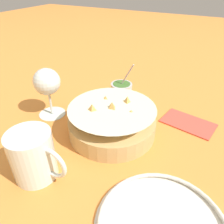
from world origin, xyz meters
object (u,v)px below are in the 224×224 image
object	(u,v)px
sauce_cup	(122,89)
beer_mug	(34,157)
wine_glass	(47,84)
food_basket	(112,121)

from	to	relation	value
sauce_cup	beer_mug	bearing A→B (deg)	-90.45
sauce_cup	wine_glass	world-z (taller)	wine_glass
food_basket	wine_glass	distance (m)	0.22
wine_glass	beer_mug	xyz separation A→B (m)	(0.13, -0.20, -0.05)
beer_mug	wine_glass	bearing A→B (deg)	123.44
sauce_cup	beer_mug	xyz separation A→B (m)	(-0.00, -0.41, 0.03)
sauce_cup	beer_mug	size ratio (longest dim) A/B	0.90
food_basket	sauce_cup	bearing A→B (deg)	109.40
food_basket	sauce_cup	distance (m)	0.22
food_basket	wine_glass	world-z (taller)	wine_glass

